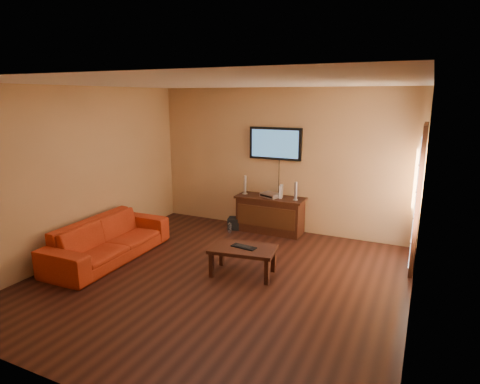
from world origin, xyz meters
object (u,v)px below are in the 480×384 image
Objects in this scene: coffee_table at (243,251)px; speaker_right at (296,192)px; av_receiver at (270,195)px; television at (275,144)px; speaker_left at (245,186)px; subwoofer at (234,223)px; keyboard at (244,247)px; bottle at (230,228)px; game_console at (281,192)px; media_console at (270,214)px; sofa at (108,233)px.

coffee_table is 2.00m from speaker_right.
television is at bearing 111.86° from av_receiver.
television reaches higher than speaker_left.
keyboard reaches higher than subwoofer.
television is at bearing 98.79° from coffee_table.
speaker_right is at bearing 17.83° from bottle.
keyboard is at bearing -65.90° from speaker_left.
coffee_table is 4.42× the size of subwoofer.
subwoofer is at bearing -179.40° from game_console.
television is 4.51× the size of subwoofer.
media_console is 3.87× the size of speaker_right.
speaker_left reaches higher than av_receiver.
speaker_right is (2.36, 2.29, 0.42)m from sofa.
coffee_table reaches higher than subwoofer.
keyboard is (0.01, 0.00, 0.07)m from coffee_table.
game_console is (0.20, 0.03, 0.08)m from av_receiver.
speaker_left is (1.32, 2.33, 0.43)m from sofa.
keyboard is (-0.15, -1.93, -0.41)m from speaker_right.
speaker_left is at bearing 72.36° from bottle.
keyboard is (0.34, -1.94, -0.30)m from av_receiver.
coffee_table is at bearing -59.25° from av_receiver.
game_console is at bearing -3.59° from subwoofer.
coffee_table is at bearing -165.14° from keyboard.
bottle is (-0.87, -0.42, -0.71)m from game_console.
sofa is at bearing -128.85° from media_console.
sofa is at bearing -107.85° from av_receiver.
subwoofer is (-0.69, -0.15, -0.23)m from media_console.
subwoofer is at bearing -133.66° from speaker_left.
game_console is at bearing 25.51° from bottle.
sofa is at bearing -170.71° from coffee_table.
sofa is 2.71m from speaker_left.
media_console is at bearing -90.00° from television.
speaker_right reaches higher than subwoofer.
media_console is 0.50m from game_console.
media_console is at bearing 176.22° from game_console.
media_console is at bearing -2.32° from subwoofer.
game_console is (0.20, 0.02, 0.46)m from media_console.
game_console is 2.01m from keyboard.
sofa is 2.48m from subwoofer.
television reaches higher than bottle.
subwoofer is (-0.70, -0.14, -0.61)m from av_receiver.
television is at bearing 12.93° from subwoofer.
television is 2.55m from coffee_table.
speaker_right is (0.50, -0.02, 0.50)m from media_console.
sofa is 3.14m from game_console.
speaker_left is 1.03m from speaker_right.
sofa is at bearing -126.45° from television.
television is 1.74m from subwoofer.
coffee_table is at bearing -82.55° from sofa.
bottle is (-0.67, -0.39, -0.63)m from av_receiver.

